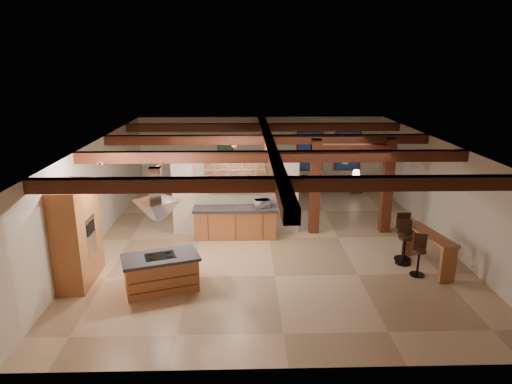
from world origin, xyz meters
TOP-DOWN VIEW (x-y plane):
  - ground at (0.00, 0.00)m, footprint 12.00×12.00m
  - room_walls at (0.00, 0.00)m, footprint 12.00×12.00m
  - ceiling_beams at (0.00, 0.00)m, footprint 10.00×12.00m
  - timber_posts at (2.50, 0.50)m, footprint 2.50×0.30m
  - partition_wall at (-1.00, 0.50)m, footprint 3.80×0.18m
  - pantry_cabinet at (-4.67, -2.60)m, footprint 0.67×1.60m
  - back_counter at (-1.00, 0.11)m, footprint 2.50×0.66m
  - upper_display_cabinet at (-1.00, 0.31)m, footprint 1.80×0.36m
  - range_hood at (-2.67, -3.09)m, footprint 1.10×1.10m
  - back_windows at (2.80, 5.93)m, footprint 2.70×0.07m
  - framed_art at (-1.50, 5.94)m, footprint 0.65×0.05m
  - recessed_cans at (-2.53, -1.93)m, footprint 3.16×2.46m
  - kitchen_island at (-2.67, -3.09)m, footprint 1.91×1.40m
  - dining_table at (-0.26, 2.37)m, footprint 1.96×1.32m
  - sofa at (2.35, 5.50)m, footprint 2.08×1.26m
  - microwave at (-0.21, 0.11)m, footprint 0.47×0.36m
  - bar_counter at (3.92, -2.13)m, footprint 0.80×1.85m
  - side_table at (3.74, 4.88)m, footprint 0.52×0.52m
  - table_lamp at (3.74, 4.88)m, footprint 0.30×0.30m
  - bar_stool_a at (3.54, -2.50)m, footprint 0.39×0.40m
  - bar_stool_b at (3.41, -1.82)m, footprint 0.41×0.42m
  - bar_stool_c at (3.47, -1.57)m, footprint 0.44×0.44m
  - dining_chairs at (-0.26, 2.37)m, footprint 1.99×1.99m

SIDE VIEW (x-z plane):
  - ground at x=0.00m, z-range 0.00..0.00m
  - side_table at x=3.74m, z-range 0.00..0.56m
  - sofa at x=2.35m, z-range 0.00..0.57m
  - dining_table at x=-0.26m, z-range 0.00..0.64m
  - kitchen_island at x=-2.67m, z-range 0.00..0.85m
  - back_counter at x=-1.00m, z-range 0.01..0.95m
  - bar_stool_a at x=3.54m, z-range 0.01..1.05m
  - dining_chairs at x=-0.26m, z-range 0.01..1.16m
  - bar_stool_b at x=3.41m, z-range 0.01..1.17m
  - bar_counter at x=3.92m, z-range 0.16..1.11m
  - bar_stool_c at x=3.47m, z-range 0.01..1.26m
  - table_lamp at x=3.74m, z-range 0.64..0.99m
  - microwave at x=-0.21m, z-range 0.94..1.17m
  - partition_wall at x=-1.00m, z-range 0.00..2.20m
  - pantry_cabinet at x=-4.67m, z-range 0.00..2.40m
  - back_windows at x=2.80m, z-range 0.65..2.35m
  - framed_art at x=-1.50m, z-range 1.27..2.12m
  - timber_posts at x=2.50m, z-range 0.31..3.21m
  - room_walls at x=0.00m, z-range -4.22..7.78m
  - range_hood at x=-2.67m, z-range 1.08..2.48m
  - upper_display_cabinet at x=-1.00m, z-range 1.37..2.33m
  - ceiling_beams at x=0.00m, z-range 2.62..2.90m
  - recessed_cans at x=-2.53m, z-range 2.85..2.89m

